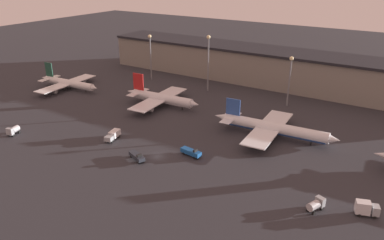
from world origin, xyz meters
TOP-DOWN VIEW (x-y plane):
  - ground at (0.00, 0.00)m, footprint 600.00×600.00m
  - terminal_building at (0.00, 95.42)m, footprint 186.57×24.43m
  - airplane_0 at (-80.69, 32.95)m, footprint 37.49×34.65m
  - airplane_1 at (-27.23, 38.58)m, footprint 37.24×35.31m
  - airplane_2 at (25.82, 34.07)m, footprint 46.05×35.52m
  - service_vehicle_0 at (51.22, -1.47)m, footprint 3.90×5.44m
  - service_vehicle_1 at (-21.14, 1.91)m, footprint 4.12×7.65m
  - service_vehicle_2 at (62.25, 3.05)m, footprint 5.99×4.08m
  - service_vehicle_3 at (9.04, 6.13)m, footprint 7.56×3.20m
  - service_vehicle_4 at (-4.09, -5.31)m, footprint 7.45×4.82m
  - service_vehicle_5 at (-54.57, -14.76)m, footprint 3.48×5.09m
  - lamp_post_0 at (-55.60, 67.81)m, footprint 1.80×1.80m
  - lamp_post_1 at (-20.59, 67.81)m, footprint 1.80×1.80m
  - lamp_post_2 at (19.64, 67.81)m, footprint 1.80×1.80m

SIDE VIEW (x-z plane):
  - ground at x=0.00m, z-range 0.00..0.00m
  - service_vehicle_4 at x=-4.09m, z-range -0.07..2.67m
  - service_vehicle_3 at x=9.04m, z-range -0.07..2.89m
  - service_vehicle_1 at x=-21.14m, z-range 0.21..3.08m
  - service_vehicle_0 at x=51.22m, z-range 0.15..3.29m
  - service_vehicle_5 at x=-54.57m, z-range 0.15..3.35m
  - service_vehicle_2 at x=62.25m, z-range 0.16..4.05m
  - airplane_0 at x=-80.69m, z-range -2.97..8.97m
  - airplane_1 at x=-27.23m, z-range -3.07..9.93m
  - airplane_2 at x=25.82m, z-range -2.47..9.43m
  - terminal_building at x=0.00m, z-range 0.05..17.80m
  - lamp_post_2 at x=19.64m, z-range 3.24..25.32m
  - lamp_post_0 at x=-55.60m, z-range 3.36..27.48m
  - lamp_post_1 at x=-20.59m, z-range 3.50..30.63m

